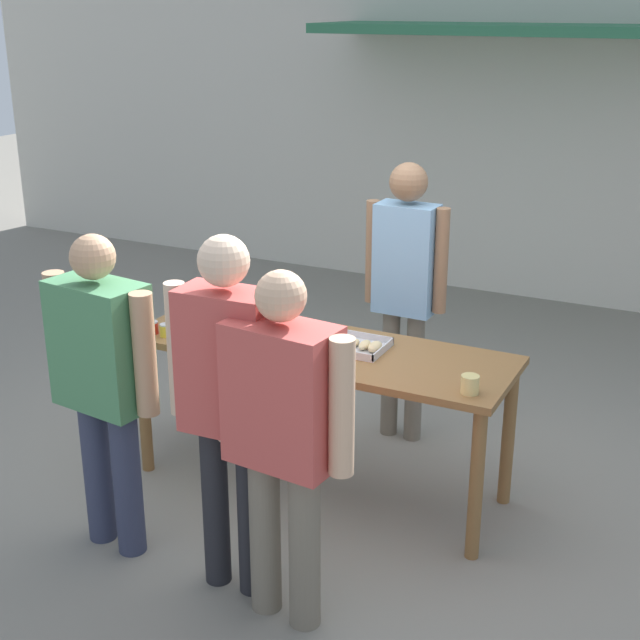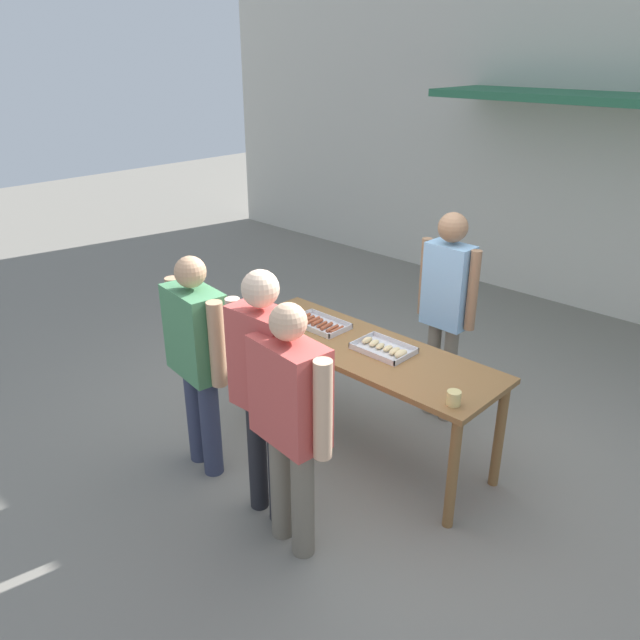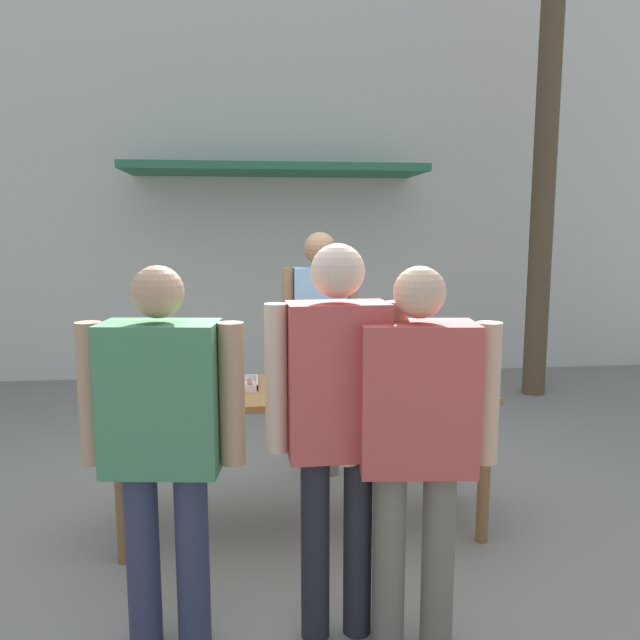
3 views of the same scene
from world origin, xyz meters
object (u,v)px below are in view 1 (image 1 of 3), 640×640
(person_customer_holding_hotdog, at_px, (103,371))
(person_customer_waiting_in_line, at_px, (228,388))
(food_tray_buns, at_px, (350,344))
(beer_cup, at_px, (470,384))
(condiment_jar_mustard, at_px, (153,327))
(food_tray_sausages, at_px, (247,327))
(person_server_behind_table, at_px, (405,276))
(person_customer_with_cup, at_px, (283,424))
(condiment_jar_ketchup, at_px, (165,330))

(person_customer_holding_hotdog, height_order, person_customer_waiting_in_line, person_customer_waiting_in_line)
(food_tray_buns, relative_size, beer_cup, 4.57)
(condiment_jar_mustard, height_order, beer_cup, beer_cup)
(food_tray_sausages, height_order, food_tray_buns, food_tray_buns)
(condiment_jar_mustard, relative_size, person_server_behind_table, 0.04)
(condiment_jar_mustard, bearing_deg, food_tray_sausages, 34.15)
(person_server_behind_table, bearing_deg, beer_cup, -52.91)
(food_tray_buns, bearing_deg, condiment_jar_mustard, -164.59)
(beer_cup, bearing_deg, person_customer_with_cup, -122.19)
(beer_cup, xyz_separation_m, person_customer_holding_hotdog, (-1.58, -0.75, 0.05))
(condiment_jar_mustard, relative_size, person_customer_holding_hotdog, 0.04)
(condiment_jar_ketchup, relative_size, beer_cup, 0.80)
(food_tray_sausages, xyz_separation_m, person_customer_waiting_in_line, (0.54, -1.06, 0.15))
(person_server_behind_table, bearing_deg, condiment_jar_ketchup, -133.38)
(food_tray_buns, xyz_separation_m, person_server_behind_table, (0.03, 0.73, 0.19))
(food_tray_buns, distance_m, beer_cup, 0.81)
(condiment_jar_ketchup, relative_size, person_customer_holding_hotdog, 0.04)
(person_customer_with_cup, distance_m, person_customer_waiting_in_line, 0.34)
(person_customer_waiting_in_line, bearing_deg, beer_cup, -140.22)
(food_tray_buns, bearing_deg, person_customer_holding_hotdog, -128.42)
(food_tray_buns, xyz_separation_m, condiment_jar_ketchup, (-1.00, -0.30, 0.02))
(condiment_jar_mustard, height_order, condiment_jar_ketchup, same)
(food_tray_buns, bearing_deg, condiment_jar_ketchup, -163.07)
(beer_cup, xyz_separation_m, person_server_behind_table, (-0.73, 1.01, 0.16))
(food_tray_buns, relative_size, person_customer_waiting_in_line, 0.24)
(condiment_jar_mustard, xyz_separation_m, person_customer_with_cup, (1.30, -0.85, 0.06))
(condiment_jar_ketchup, distance_m, person_customer_holding_hotdog, 0.76)
(beer_cup, height_order, person_customer_with_cup, person_customer_with_cup)
(person_customer_holding_hotdog, bearing_deg, food_tray_sausages, -92.34)
(condiment_jar_mustard, bearing_deg, person_server_behind_table, 42.77)
(person_customer_with_cup, bearing_deg, beer_cup, -116.40)
(condiment_jar_mustard, bearing_deg, person_customer_with_cup, -33.16)
(condiment_jar_mustard, relative_size, person_customer_waiting_in_line, 0.04)
(food_tray_buns, bearing_deg, person_customer_with_cup, -79.42)
(condiment_jar_ketchup, bearing_deg, food_tray_buns, 16.93)
(person_customer_holding_hotdog, bearing_deg, person_server_behind_table, -108.35)
(food_tray_sausages, distance_m, condiment_jar_mustard, 0.53)
(food_tray_buns, bearing_deg, person_server_behind_table, 87.85)
(food_tray_buns, relative_size, condiment_jar_mustard, 5.73)
(person_customer_with_cup, relative_size, person_customer_waiting_in_line, 0.95)
(condiment_jar_ketchup, relative_size, person_server_behind_table, 0.04)
(food_tray_sausages, relative_size, person_customer_with_cup, 0.28)
(condiment_jar_ketchup, bearing_deg, person_customer_holding_hotdog, -76.78)
(food_tray_buns, height_order, person_customer_waiting_in_line, person_customer_waiting_in_line)
(food_tray_sausages, relative_size, beer_cup, 4.92)
(person_customer_holding_hotdog, bearing_deg, person_customer_with_cup, -178.62)
(condiment_jar_ketchup, distance_m, beer_cup, 1.75)
(person_server_behind_table, bearing_deg, person_customer_waiting_in_line, -92.82)
(food_tray_sausages, distance_m, condiment_jar_ketchup, 0.46)
(food_tray_buns, xyz_separation_m, condiment_jar_mustard, (-1.08, -0.30, 0.02))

